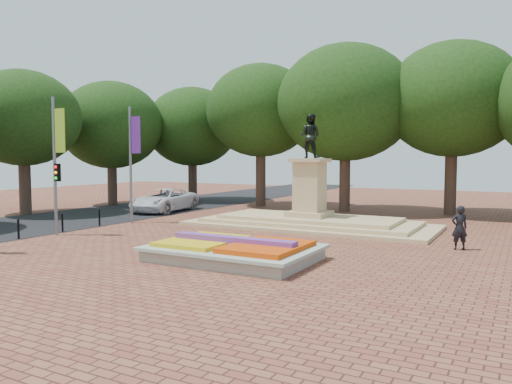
{
  "coord_description": "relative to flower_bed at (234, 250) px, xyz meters",
  "views": [
    {
      "loc": [
        10.89,
        -18.29,
        3.97
      ],
      "look_at": [
        -1.26,
        3.93,
        2.2
      ],
      "focal_mm": 35.0,
      "sensor_mm": 36.0,
      "label": 1
    }
  ],
  "objects": [
    {
      "name": "ground",
      "position": [
        -1.03,
        2.0,
        -0.38
      ],
      "size": [
        90.0,
        90.0,
        0.0
      ],
      "primitive_type": "plane",
      "color": "brown",
      "rests_on": "ground"
    },
    {
      "name": "asphalt_street",
      "position": [
        -16.03,
        7.0,
        -0.37
      ],
      "size": [
        9.0,
        90.0,
        0.02
      ],
      "primitive_type": "cube",
      "color": "black",
      "rests_on": "ground"
    },
    {
      "name": "flower_bed",
      "position": [
        0.0,
        0.0,
        0.0
      ],
      "size": [
        6.3,
        4.3,
        0.91
      ],
      "color": "gray",
      "rests_on": "ground"
    },
    {
      "name": "monument",
      "position": [
        -1.03,
        10.0,
        0.5
      ],
      "size": [
        14.0,
        6.0,
        6.4
      ],
      "color": "tan",
      "rests_on": "ground"
    },
    {
      "name": "tree_row_back",
      "position": [
        1.31,
        20.0,
        6.29
      ],
      "size": [
        44.8,
        8.8,
        10.43
      ],
      "color": "#39291F",
      "rests_on": "ground"
    },
    {
      "name": "tree_row_street",
      "position": [
        -20.53,
        6.67,
        6.01
      ],
      "size": [
        8.4,
        25.4,
        9.98
      ],
      "color": "#39291F",
      "rests_on": "ground"
    },
    {
      "name": "banner_poles",
      "position": [
        -11.1,
        0.69,
        3.5
      ],
      "size": [
        0.88,
        11.17,
        7.0
      ],
      "color": "slate",
      "rests_on": "ground"
    },
    {
      "name": "bollard_row",
      "position": [
        -11.73,
        0.5,
        0.15
      ],
      "size": [
        0.12,
        13.12,
        0.98
      ],
      "color": "black",
      "rests_on": "ground"
    },
    {
      "name": "van",
      "position": [
        -13.41,
        12.3,
        0.46
      ],
      "size": [
        3.46,
        6.32,
        1.68
      ],
      "primitive_type": "imported",
      "rotation": [
        0.0,
        0.0,
        0.12
      ],
      "color": "silver",
      "rests_on": "ground"
    },
    {
      "name": "pedestrian",
      "position": [
        7.35,
        6.5,
        0.58
      ],
      "size": [
        0.83,
        0.74,
        1.91
      ],
      "primitive_type": "imported",
      "rotation": [
        0.0,
        0.0,
        3.66
      ],
      "color": "black",
      "rests_on": "ground"
    }
  ]
}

